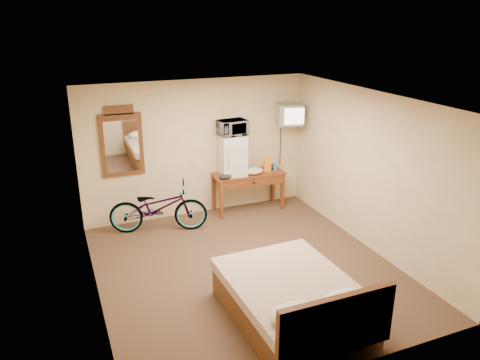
{
  "coord_description": "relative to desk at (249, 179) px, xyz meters",
  "views": [
    {
      "loc": [
        -2.41,
        -5.59,
        3.57
      ],
      "look_at": [
        0.18,
        0.69,
        1.15
      ],
      "focal_mm": 35.0,
      "sensor_mm": 36.0,
      "label": 1
    }
  ],
  "objects": [
    {
      "name": "blue_cup",
      "position": [
        0.54,
        -0.0,
        0.19
      ],
      "size": [
        0.08,
        0.08,
        0.14
      ],
      "primitive_type": "cylinder",
      "color": "#3F8DD7",
      "rests_on": "desk"
    },
    {
      "name": "mini_fridge",
      "position": [
        -0.31,
        0.06,
        0.49
      ],
      "size": [
        0.49,
        0.47,
        0.75
      ],
      "color": "white",
      "rests_on": "desk"
    },
    {
      "name": "snack_bag",
      "position": [
        0.37,
        -0.01,
        0.25
      ],
      "size": [
        0.14,
        0.1,
        0.26
      ],
      "primitive_type": "cube",
      "rotation": [
        0.0,
        0.0,
        -0.24
      ],
      "color": "orange",
      "rests_on": "desk"
    },
    {
      "name": "wall_mirror",
      "position": [
        -2.25,
        0.27,
        0.88
      ],
      "size": [
        0.72,
        0.04,
        1.22
      ],
      "color": "brown",
      "rests_on": "room"
    },
    {
      "name": "cloth_dark_a",
      "position": [
        -0.53,
        -0.12,
        0.17
      ],
      "size": [
        0.25,
        0.19,
        0.09
      ],
      "primitive_type": "ellipsoid",
      "color": "black",
      "rests_on": "desk"
    },
    {
      "name": "desk",
      "position": [
        0.0,
        0.0,
        0.0
      ],
      "size": [
        1.37,
        0.58,
        0.75
      ],
      "color": "brown",
      "rests_on": "floor"
    },
    {
      "name": "crt_television",
      "position": [
        0.82,
        0.02,
        1.17
      ],
      "size": [
        0.53,
        0.61,
        0.39
      ],
      "color": "black",
      "rests_on": "room"
    },
    {
      "name": "cloth_cream",
      "position": [
        0.06,
        -0.06,
        0.18
      ],
      "size": [
        0.37,
        0.29,
        0.11
      ],
      "primitive_type": "ellipsoid",
      "color": "white",
      "rests_on": "desk"
    },
    {
      "name": "cloth_dark_b",
      "position": [
        0.53,
        0.09,
        0.16
      ],
      "size": [
        0.19,
        0.16,
        0.09
      ],
      "primitive_type": "ellipsoid",
      "color": "black",
      "rests_on": "desk"
    },
    {
      "name": "room",
      "position": [
        -0.91,
        -2.0,
        0.62
      ],
      "size": [
        4.6,
        4.64,
        2.5
      ],
      "color": "#4C3226",
      "rests_on": "ground"
    },
    {
      "name": "bicycle",
      "position": [
        -1.8,
        -0.23,
        -0.19
      ],
      "size": [
        1.76,
        1.01,
        0.88
      ],
      "primitive_type": "imported",
      "rotation": [
        0.0,
        0.0,
        1.3
      ],
      "color": "black",
      "rests_on": "floor"
    },
    {
      "name": "bed",
      "position": [
        -0.87,
        -3.38,
        -0.33
      ],
      "size": [
        1.45,
        1.95,
        0.9
      ],
      "color": "brown",
      "rests_on": "floor"
    },
    {
      "name": "microwave",
      "position": [
        -0.31,
        0.06,
        1.01
      ],
      "size": [
        0.53,
        0.39,
        0.28
      ],
      "primitive_type": "imported",
      "rotation": [
        0.0,
        0.0,
        0.09
      ],
      "color": "white",
      "rests_on": "mini_fridge"
    }
  ]
}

